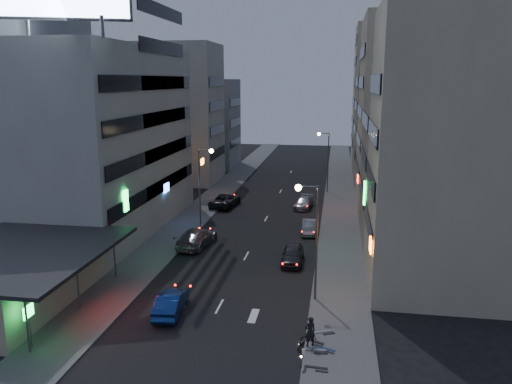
% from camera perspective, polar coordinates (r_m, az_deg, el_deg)
% --- Properties ---
extents(ground, '(180.00, 180.00, 0.00)m').
position_cam_1_polar(ground, '(31.01, -5.99, -16.03)').
color(ground, black).
rests_on(ground, ground).
extents(sidewalk_left, '(4.00, 120.00, 0.12)m').
position_cam_1_polar(sidewalk_left, '(60.12, -5.87, -1.64)').
color(sidewalk_left, '#4C4C4F').
rests_on(sidewalk_left, ground).
extents(sidewalk_right, '(4.00, 120.00, 0.12)m').
position_cam_1_polar(sidewalk_right, '(58.10, 9.56, -2.26)').
color(sidewalk_right, '#4C4C4F').
rests_on(sidewalk_right, ground).
extents(food_court, '(11.00, 13.00, 3.88)m').
position_cam_1_polar(food_court, '(37.63, -26.34, -8.71)').
color(food_court, '#B1A88A').
rests_on(food_court, ground).
extents(white_building, '(14.00, 24.00, 18.00)m').
position_cam_1_polar(white_building, '(52.58, -18.55, 5.63)').
color(white_building, '#A5A5A1').
rests_on(white_building, ground).
extents(grey_tower, '(10.00, 14.00, 34.00)m').
position_cam_1_polar(grey_tower, '(59.52, -25.64, 13.54)').
color(grey_tower, gray).
rests_on(grey_tower, ground).
extents(shophouse_near, '(10.00, 11.00, 20.00)m').
position_cam_1_polar(shophouse_near, '(37.77, 20.84, 4.46)').
color(shophouse_near, '#B1A88A').
rests_on(shophouse_near, ground).
extents(shophouse_mid, '(11.00, 12.00, 16.00)m').
position_cam_1_polar(shophouse_mid, '(49.33, 18.66, 4.02)').
color(shophouse_mid, gray).
rests_on(shophouse_mid, ground).
extents(shophouse_far, '(10.00, 14.00, 22.00)m').
position_cam_1_polar(shophouse_far, '(61.77, 16.51, 8.58)').
color(shophouse_far, '#B1A88A').
rests_on(shophouse_far, ground).
extents(far_left_a, '(11.00, 10.00, 20.00)m').
position_cam_1_polar(far_left_a, '(74.95, -8.63, 8.82)').
color(far_left_a, '#A5A5A1').
rests_on(far_left_a, ground).
extents(far_left_b, '(12.00, 10.00, 15.00)m').
position_cam_1_polar(far_left_b, '(87.70, -6.28, 7.79)').
color(far_left_b, gray).
rests_on(far_left_b, ground).
extents(far_right_a, '(11.00, 12.00, 18.00)m').
position_cam_1_polar(far_right_a, '(76.83, 15.45, 7.85)').
color(far_right_a, gray).
rests_on(far_right_a, ground).
extents(far_right_b, '(12.00, 12.00, 24.00)m').
position_cam_1_polar(far_right_b, '(90.63, 14.98, 10.45)').
color(far_right_b, '#B1A88A').
rests_on(far_right_b, ground).
extents(street_lamp_right_near, '(1.60, 0.44, 8.02)m').
position_cam_1_polar(street_lamp_right_near, '(33.59, 6.32, -3.82)').
color(street_lamp_right_near, '#595B60').
rests_on(street_lamp_right_near, sidewalk_right).
extents(street_lamp_left, '(1.60, 0.44, 8.02)m').
position_cam_1_polar(street_lamp_left, '(50.89, -6.06, 1.85)').
color(street_lamp_left, '#595B60').
rests_on(street_lamp_left, sidewalk_left).
extents(street_lamp_right_far, '(1.60, 0.44, 8.02)m').
position_cam_1_polar(street_lamp_right_far, '(66.88, 7.92, 4.40)').
color(street_lamp_right_far, '#595B60').
rests_on(street_lamp_right_far, sidewalk_right).
extents(parked_car_right_near, '(1.77, 4.30, 1.46)m').
position_cam_1_polar(parked_car_right_near, '(41.76, 4.21, -7.14)').
color(parked_car_right_near, '#2A2A2F').
rests_on(parked_car_right_near, ground).
extents(parked_car_right_mid, '(1.46, 3.94, 1.29)m').
position_cam_1_polar(parked_car_right_mid, '(49.71, 6.10, -4.01)').
color(parked_car_right_mid, gray).
rests_on(parked_car_right_mid, ground).
extents(parked_car_left, '(3.22, 5.85, 1.55)m').
position_cam_1_polar(parked_car_left, '(59.94, -3.52, -0.93)').
color(parked_car_left, '#252429').
rests_on(parked_car_left, ground).
extents(parked_car_right_far, '(2.34, 4.64, 1.29)m').
position_cam_1_polar(parked_car_right_far, '(59.37, 5.48, -1.23)').
color(parked_car_right_far, '#96999D').
rests_on(parked_car_right_far, ground).
extents(road_car_blue, '(1.94, 4.53, 1.45)m').
position_cam_1_polar(road_car_blue, '(33.62, -9.70, -12.38)').
color(road_car_blue, navy).
rests_on(road_car_blue, ground).
extents(road_car_silver, '(2.99, 5.96, 1.66)m').
position_cam_1_polar(road_car_silver, '(45.96, -6.81, -5.19)').
color(road_car_silver, gray).
rests_on(road_car_silver, ground).
extents(person, '(0.77, 0.68, 1.78)m').
position_cam_1_polar(person, '(29.34, 6.20, -15.57)').
color(person, black).
rests_on(person, sidewalk_right).
extents(scooter_black_a, '(0.74, 1.88, 1.13)m').
position_cam_1_polar(scooter_black_a, '(27.67, 8.32, -18.29)').
color(scooter_black_a, black).
rests_on(scooter_black_a, sidewalk_right).
extents(scooter_silver_a, '(0.87, 2.08, 1.24)m').
position_cam_1_polar(scooter_silver_a, '(29.24, 8.09, -16.34)').
color(scooter_silver_a, gray).
rests_on(scooter_silver_a, sidewalk_right).
extents(scooter_blue, '(1.15, 1.84, 1.07)m').
position_cam_1_polar(scooter_blue, '(29.27, 9.21, -16.54)').
color(scooter_blue, navy).
rests_on(scooter_blue, sidewalk_right).
extents(scooter_black_b, '(1.27, 2.00, 1.16)m').
position_cam_1_polar(scooter_black_b, '(29.82, 7.94, -15.80)').
color(scooter_black_b, black).
rests_on(scooter_black_b, sidewalk_right).
extents(scooter_silver_b, '(1.45, 2.11, 1.23)m').
position_cam_1_polar(scooter_silver_b, '(31.31, 8.61, -14.29)').
color(scooter_silver_b, gray).
rests_on(scooter_silver_b, sidewalk_right).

